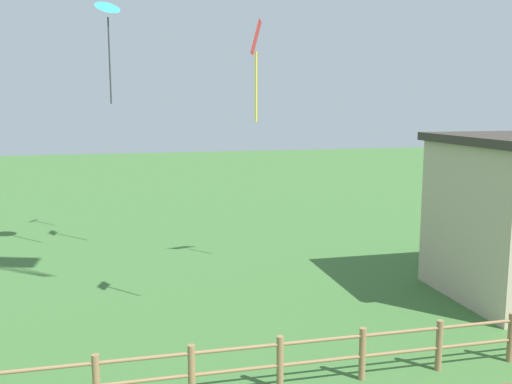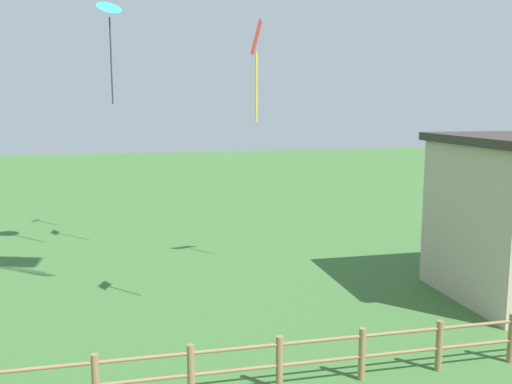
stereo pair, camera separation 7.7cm
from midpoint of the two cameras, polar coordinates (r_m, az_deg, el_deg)
name	(u,v)px [view 2 (the right image)]	position (r m, az deg, el deg)	size (l,w,h in m)	color
wooden_fence	(279,360)	(11.53, 2.56, -16.40)	(17.36, 0.14, 1.09)	olive
kite_red_diamond	(256,53)	(13.51, 0.21, 13.71)	(0.38, 0.60, 2.31)	red
kite_cyan_delta	(109,14)	(20.45, -14.35, 16.87)	(1.07, 1.01, 3.45)	#2DB2C6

